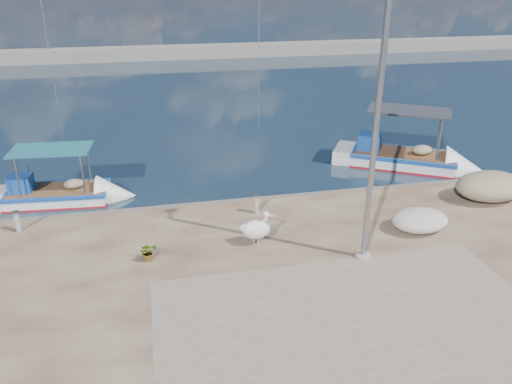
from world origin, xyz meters
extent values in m
plane|color=#162635|center=(0.00, 0.00, 0.00)|extent=(1400.00, 1400.00, 0.00)
cube|color=gray|center=(1.00, -3.00, 0.50)|extent=(9.00, 7.00, 0.01)
cube|color=gray|center=(0.00, 40.00, 0.60)|extent=(120.00, 2.20, 1.20)
cylinder|color=gray|center=(-12.00, 40.00, 4.00)|extent=(0.16, 0.16, 7.00)
cylinder|color=gray|center=(8.00, 40.00, 4.00)|extent=(0.16, 0.16, 7.00)
cube|color=white|center=(-6.74, 7.39, 0.06)|extent=(5.12, 2.01, 0.82)
cube|color=#164495|center=(-6.74, 7.39, 0.43)|extent=(3.72, 1.95, 0.12)
cube|color=maroon|center=(-6.74, 7.39, 0.02)|extent=(3.72, 1.94, 0.10)
cube|color=#164495|center=(-7.98, 7.48, 0.78)|extent=(0.83, 0.83, 0.60)
cube|color=#195364|center=(-6.74, 7.39, 2.03)|extent=(2.86, 1.76, 0.07)
cube|color=white|center=(7.55, 8.14, 0.08)|extent=(6.25, 4.85, 1.00)
cube|color=#164495|center=(7.55, 8.14, 0.53)|extent=(4.82, 4.03, 0.15)
cube|color=maroon|center=(7.55, 8.14, 0.02)|extent=(4.81, 4.01, 0.13)
cube|color=#164495|center=(6.25, 8.93, 0.95)|extent=(1.30, 1.30, 0.74)
cube|color=#262931|center=(7.55, 8.14, 2.47)|extent=(3.85, 3.35, 0.08)
cylinder|color=tan|center=(-0.47, 1.88, 0.64)|extent=(0.03, 0.03, 0.27)
cylinder|color=tan|center=(-0.34, 1.84, 0.64)|extent=(0.03, 0.03, 0.27)
ellipsoid|color=silver|center=(-0.41, 1.86, 0.99)|extent=(0.93, 0.73, 0.58)
cylinder|color=silver|center=(-0.17, 1.79, 1.28)|extent=(0.21, 0.16, 0.50)
sphere|color=silver|center=(-0.13, 1.78, 1.49)|extent=(0.17, 0.17, 0.17)
cone|color=#F7A860|center=(0.06, 1.72, 1.45)|extent=(0.40, 0.20, 0.12)
cylinder|color=gray|center=(2.38, 0.53, 4.00)|extent=(0.16, 0.16, 7.00)
cylinder|color=gray|center=(2.38, 0.53, 0.55)|extent=(0.44, 0.44, 0.10)
cylinder|color=gray|center=(0.04, 3.88, 0.82)|extent=(0.16, 0.16, 0.64)
cylinder|color=gray|center=(0.04, 3.88, 1.14)|extent=(0.22, 0.22, 0.05)
cylinder|color=gray|center=(-7.40, 4.15, 0.83)|extent=(0.17, 0.17, 0.66)
cylinder|color=gray|center=(-7.40, 4.15, 1.16)|extent=(0.22, 0.22, 0.06)
imported|color=#33722D|center=(-3.51, 1.62, 0.76)|extent=(0.56, 0.51, 0.52)
ellipsoid|color=beige|center=(4.71, 1.67, 0.83)|extent=(1.78, 1.33, 0.67)
ellipsoid|color=tan|center=(8.26, 3.27, 0.99)|extent=(2.49, 1.78, 0.98)
camera|label=1|loc=(-3.08, -10.66, 7.86)|focal=35.00mm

